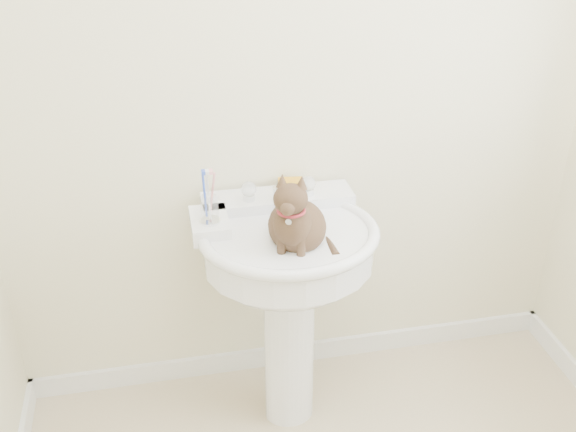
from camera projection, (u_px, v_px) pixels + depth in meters
wall_back at (300, 78)px, 2.31m from camera, size 2.20×0.00×2.50m
baseboard_back at (298, 352)px, 2.88m from camera, size 2.20×0.02×0.09m
pedestal_sink at (288, 268)px, 2.32m from camera, size 0.62×0.61×0.86m
faucet at (280, 189)px, 2.34m from camera, size 0.28×0.12×0.14m
soap_bar at (291, 184)px, 2.44m from camera, size 0.10×0.07×0.03m
toothbrush_cup at (209, 209)px, 2.20m from camera, size 0.07×0.07×0.18m
cat at (297, 223)px, 2.15m from camera, size 0.21×0.26×0.38m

